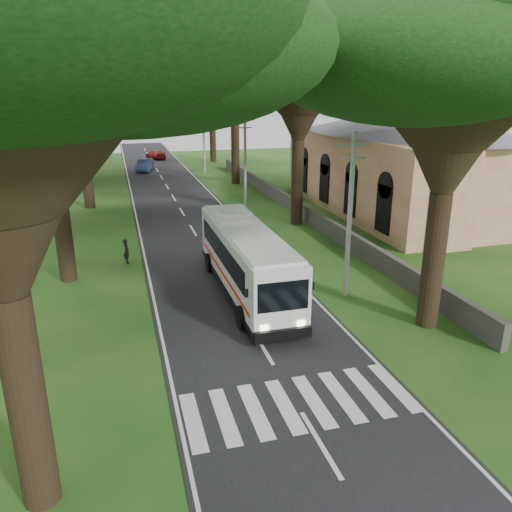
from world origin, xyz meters
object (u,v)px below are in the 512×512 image
object	(u,v)px
church	(405,152)
pole_near	(350,214)
pole_mid	(245,160)
distant_car_c	(156,154)
pole_far	(204,138)
coach_bus	(246,258)
pedestrian	(126,251)
distant_car_b	(145,165)

from	to	relation	value
church	pole_near	distance (m)	19.88
pole_mid	distant_car_c	size ratio (longest dim) A/B	1.80
pole_near	pole_far	bearing A→B (deg)	90.00
pole_near	coach_bus	distance (m)	5.51
distant_car_c	pedestrian	distance (m)	47.35
church	distant_car_c	distance (m)	43.12
coach_bus	church	bearing A→B (deg)	39.06
pole_near	distant_car_b	bearing A→B (deg)	99.23
church	distant_car_c	world-z (taller)	church
pole_far	distant_car_c	distance (m)	16.03
distant_car_c	church	bearing A→B (deg)	96.59
coach_bus	distant_car_c	world-z (taller)	coach_bus
church	pole_mid	bearing A→B (deg)	160.19
pole_far	distant_car_c	bearing A→B (deg)	107.48
church	pedestrian	xyz separation A→B (m)	(-22.72, -7.63, -4.16)
coach_bus	distant_car_c	bearing A→B (deg)	89.89
pole_far	pedestrian	world-z (taller)	pole_far
pedestrian	distant_car_c	bearing A→B (deg)	-17.04
pole_near	distant_car_c	distance (m)	55.23
church	coach_bus	distance (m)	22.22
coach_bus	pole_far	bearing A→B (deg)	82.91
pole_far	distant_car_b	xyz separation A→B (m)	(-7.04, 3.27, -3.41)
distant_car_b	pedestrian	world-z (taller)	distant_car_b
church	distant_car_c	size ratio (longest dim) A/B	5.39
church	pole_near	world-z (taller)	church
coach_bus	pedestrian	distance (m)	8.51
pole_near	pole_mid	bearing A→B (deg)	90.00
church	pedestrian	world-z (taller)	church
pole_mid	pedestrian	size ratio (longest dim) A/B	5.36
pole_near	distant_car_b	distance (m)	43.97
distant_car_b	pedestrian	bearing A→B (deg)	-80.64
pole_mid	distant_car_b	world-z (taller)	pole_mid
pole_mid	coach_bus	xyz separation A→B (m)	(-4.70, -18.35, -2.36)
pole_far	distant_car_c	xyz separation A→B (m)	(-4.70, 14.92, -3.50)
pole_near	distant_car_c	world-z (taller)	pole_near
coach_bus	pedestrian	size ratio (longest dim) A/B	7.69
pole_mid	pedestrian	xyz separation A→B (m)	(-10.36, -12.08, -3.43)
church	pedestrian	bearing A→B (deg)	-161.44
pedestrian	coach_bus	bearing A→B (deg)	-148.12
pedestrian	church	bearing A→B (deg)	-81.61
distant_car_b	pedestrian	xyz separation A→B (m)	(-3.32, -35.36, -0.02)
coach_bus	distant_car_c	distance (m)	53.29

